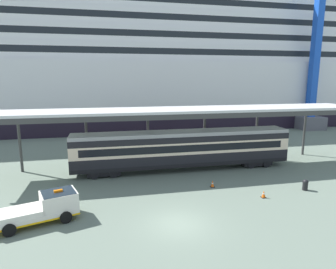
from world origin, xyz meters
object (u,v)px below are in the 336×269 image
(traffic_cone_mid, at_px, (264,194))
(train_carriage, at_px, (183,148))
(traffic_cone_near, at_px, (212,184))
(cruise_ship, at_px, (83,59))
(service_truck, at_px, (45,207))
(dockside_crane, at_px, (318,43))
(quay_bollard, at_px, (305,184))

(traffic_cone_mid, bearing_deg, train_carriage, 117.62)
(traffic_cone_near, relative_size, traffic_cone_mid, 0.99)
(cruise_ship, xyz_separation_m, service_truck, (-0.26, -44.67, -12.36))
(train_carriage, height_order, dockside_crane, dockside_crane)
(train_carriage, relative_size, traffic_cone_near, 37.83)
(traffic_cone_mid, xyz_separation_m, dockside_crane, (25.79, 27.84, 15.39))
(traffic_cone_mid, bearing_deg, traffic_cone_near, 136.06)
(traffic_cone_mid, distance_m, quay_bollard, 4.39)
(service_truck, bearing_deg, cruise_ship, 89.67)
(quay_bollard, bearing_deg, dockside_crane, 51.63)
(dockside_crane, bearing_deg, quay_bollard, -128.37)
(cruise_ship, relative_size, train_carriage, 6.22)
(cruise_ship, bearing_deg, traffic_cone_mid, -69.89)
(service_truck, relative_size, traffic_cone_near, 9.35)
(traffic_cone_mid, height_order, dockside_crane, dockside_crane)
(service_truck, bearing_deg, traffic_cone_mid, 1.62)
(dockside_crane, xyz_separation_m, quay_bollard, (-21.47, -27.12, -15.17))
(service_truck, xyz_separation_m, dockside_crane, (42.24, 28.31, 14.69))
(service_truck, bearing_deg, traffic_cone_near, 15.00)
(cruise_ship, height_order, traffic_cone_mid, cruise_ship)
(service_truck, bearing_deg, train_carriage, 36.74)
(cruise_ship, bearing_deg, dockside_crane, -21.29)
(cruise_ship, relative_size, quay_bollard, 146.01)
(cruise_ship, relative_size, traffic_cone_mid, 232.03)
(train_carriage, bearing_deg, quay_bollard, -41.52)
(cruise_ship, height_order, train_carriage, cruise_ship)
(traffic_cone_near, bearing_deg, service_truck, -165.00)
(traffic_cone_mid, height_order, quay_bollard, quay_bollard)
(traffic_cone_near, distance_m, traffic_cone_mid, 4.44)
(service_truck, xyz_separation_m, quay_bollard, (20.77, 1.19, -0.47))
(cruise_ship, relative_size, traffic_cone_near, 235.18)
(cruise_ship, xyz_separation_m, traffic_cone_near, (12.98, -41.12, -13.06))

